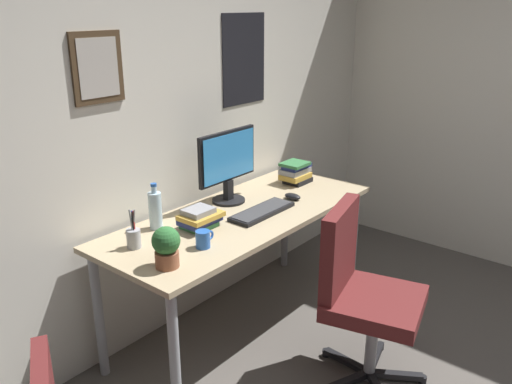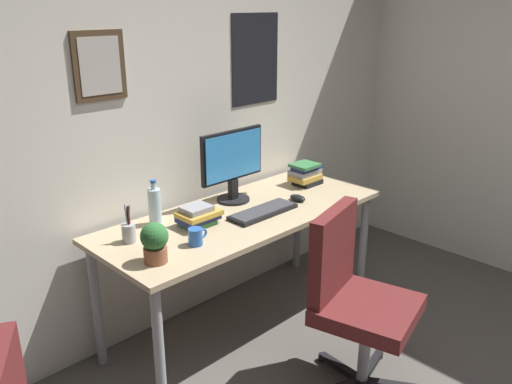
# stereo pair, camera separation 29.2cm
# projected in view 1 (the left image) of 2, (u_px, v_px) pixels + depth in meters

# --- Properties ---
(wall_back) EXTENTS (4.40, 0.10, 2.60)m
(wall_back) POSITION_uv_depth(u_px,v_px,m) (156.00, 115.00, 2.93)
(wall_back) COLOR silver
(wall_back) RESTS_ON ground_plane
(desk) EXTENTS (1.75, 0.70, 0.75)m
(desk) POSITION_uv_depth(u_px,v_px,m) (243.00, 225.00, 3.05)
(desk) COLOR tan
(desk) RESTS_ON ground_plane
(office_chair) EXTENTS (0.58, 0.58, 0.95)m
(office_chair) POSITION_uv_depth(u_px,v_px,m) (360.00, 288.00, 2.67)
(office_chair) COLOR #591E1E
(office_chair) RESTS_ON ground_plane
(monitor) EXTENTS (0.46, 0.20, 0.43)m
(monitor) POSITION_uv_depth(u_px,v_px,m) (228.00, 163.00, 3.13)
(monitor) COLOR black
(monitor) RESTS_ON desk
(keyboard) EXTENTS (0.43, 0.15, 0.03)m
(keyboard) POSITION_uv_depth(u_px,v_px,m) (262.00, 211.00, 3.02)
(keyboard) COLOR black
(keyboard) RESTS_ON desk
(computer_mouse) EXTENTS (0.06, 0.11, 0.04)m
(computer_mouse) POSITION_uv_depth(u_px,v_px,m) (293.00, 196.00, 3.24)
(computer_mouse) COLOR black
(computer_mouse) RESTS_ON desk
(water_bottle) EXTENTS (0.07, 0.07, 0.25)m
(water_bottle) POSITION_uv_depth(u_px,v_px,m) (155.00, 210.00, 2.79)
(water_bottle) COLOR silver
(water_bottle) RESTS_ON desk
(coffee_mug_near) EXTENTS (0.11, 0.07, 0.09)m
(coffee_mug_near) POSITION_uv_depth(u_px,v_px,m) (203.00, 239.00, 2.59)
(coffee_mug_near) COLOR #2659B2
(coffee_mug_near) RESTS_ON desk
(potted_plant) EXTENTS (0.13, 0.13, 0.20)m
(potted_plant) POSITION_uv_depth(u_px,v_px,m) (166.00, 246.00, 2.38)
(potted_plant) COLOR brown
(potted_plant) RESTS_ON desk
(pen_cup) EXTENTS (0.07, 0.07, 0.20)m
(pen_cup) POSITION_uv_depth(u_px,v_px,m) (134.00, 237.00, 2.58)
(pen_cup) COLOR #9EA0A5
(pen_cup) RESTS_ON desk
(book_stack_left) EXTENTS (0.22, 0.16, 0.14)m
(book_stack_left) POSITION_uv_depth(u_px,v_px,m) (296.00, 172.00, 3.52)
(book_stack_left) COLOR black
(book_stack_left) RESTS_ON desk
(book_stack_right) EXTENTS (0.22, 0.16, 0.11)m
(book_stack_right) POSITION_uv_depth(u_px,v_px,m) (200.00, 218.00, 2.82)
(book_stack_right) COLOR #33723F
(book_stack_right) RESTS_ON desk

